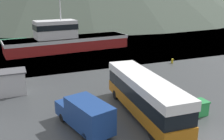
% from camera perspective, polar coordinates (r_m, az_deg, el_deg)
% --- Properties ---
extents(ground_plane, '(400.00, 400.00, 0.00)m').
position_cam_1_polar(ground_plane, '(19.64, 21.95, -14.42)').
color(ground_plane, '#383A3D').
extents(water_surface, '(240.00, 240.00, 0.00)m').
position_cam_1_polar(water_surface, '(151.67, -18.07, 12.30)').
color(water_surface, slate).
rests_on(water_surface, ground).
extents(tour_bus, '(3.22, 11.17, 3.34)m').
position_cam_1_polar(tour_bus, '(21.02, 7.37, -5.43)').
color(tour_bus, '#B26614').
rests_on(tour_bus, ground).
extents(delivery_van, '(3.38, 6.06, 2.40)m').
position_cam_1_polar(delivery_van, '(18.98, -6.17, -9.94)').
color(delivery_van, navy).
rests_on(delivery_van, ground).
extents(fishing_boat, '(22.75, 7.51, 11.09)m').
position_cam_1_polar(fishing_boat, '(46.41, -10.62, 6.87)').
color(fishing_boat, maroon).
rests_on(fishing_boat, water_surface).
extents(storage_bin, '(1.42, 1.17, 1.25)m').
position_cam_1_polar(storage_bin, '(22.55, 19.21, -8.12)').
color(storage_bin, green).
rests_on(storage_bin, ground).
extents(dock_kiosk, '(3.22, 2.36, 2.45)m').
position_cam_1_polar(dock_kiosk, '(27.46, -22.25, -2.63)').
color(dock_kiosk, '#B2B2B7').
rests_on(dock_kiosk, ground).
extents(small_boat, '(6.74, 2.04, 0.72)m').
position_cam_1_polar(small_boat, '(57.97, -22.20, 6.21)').
color(small_boat, '#1E5138').
rests_on(small_boat, water_surface).
extents(mooring_bollard, '(0.35, 0.35, 0.74)m').
position_cam_1_polar(mooring_bollard, '(38.17, 13.60, 2.09)').
color(mooring_bollard, '#B29919').
rests_on(mooring_bollard, ground).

